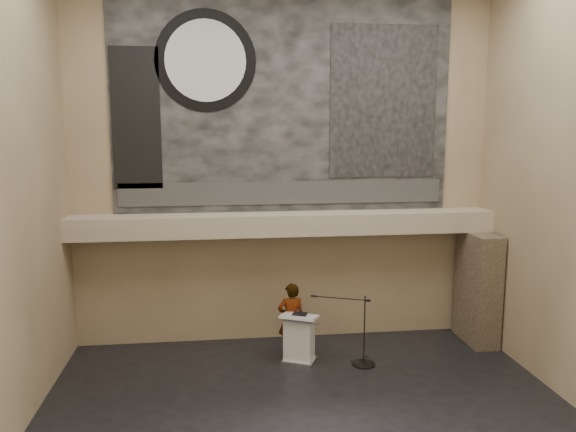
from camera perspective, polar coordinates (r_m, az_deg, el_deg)
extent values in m
plane|color=black|center=(10.83, 2.26, -19.76)|extent=(10.00, 10.00, 0.00)
cube|color=#857354|center=(13.48, -0.43, 4.95)|extent=(10.00, 0.02, 8.50)
cube|color=#857354|center=(5.67, 9.20, -0.97)|extent=(10.00, 0.02, 8.50)
cube|color=#857354|center=(10.00, -27.13, 2.48)|extent=(0.02, 8.00, 8.50)
cube|color=tan|center=(13.25, -0.22, -0.80)|extent=(10.00, 0.80, 0.50)
cylinder|color=#B2893D|center=(13.15, -7.13, -2.18)|extent=(0.04, 0.04, 0.06)
cylinder|color=#B2893D|center=(13.61, 7.78, -1.81)|extent=(0.04, 0.04, 0.06)
cube|color=black|center=(13.43, -0.42, 11.12)|extent=(8.00, 0.05, 5.00)
cube|color=#2E2E2E|center=(13.47, -0.39, 2.38)|extent=(7.76, 0.02, 0.55)
cylinder|color=black|center=(13.36, -8.38, 15.34)|extent=(2.30, 0.02, 2.30)
cylinder|color=silver|center=(13.35, -8.38, 15.34)|extent=(1.84, 0.02, 1.84)
cube|color=black|center=(13.88, 9.68, 11.34)|extent=(2.60, 0.02, 3.60)
cube|color=black|center=(13.41, -15.19, 9.53)|extent=(1.10, 0.02, 3.20)
cube|color=#423628|center=(14.50, 18.71, -6.90)|extent=(0.60, 1.40, 2.70)
cube|color=silver|center=(12.98, 1.13, -14.45)|extent=(0.86, 0.78, 0.08)
cube|color=white|center=(12.79, 1.14, -12.31)|extent=(0.74, 0.65, 0.96)
cube|color=white|center=(12.59, 1.16, -10.18)|extent=(0.95, 0.84, 0.14)
cube|color=black|center=(12.60, 1.19, -9.93)|extent=(0.38, 0.34, 0.04)
cube|color=silver|center=(12.53, 0.41, -10.12)|extent=(0.22, 0.28, 0.00)
imported|color=beige|center=(13.03, 0.33, -10.49)|extent=(0.63, 0.42, 1.72)
cylinder|color=black|center=(12.98, 7.69, -14.68)|extent=(0.52, 0.52, 0.02)
cylinder|color=black|center=(12.69, 7.76, -11.44)|extent=(0.03, 0.03, 1.59)
cylinder|color=black|center=(12.54, 5.21, -8.31)|extent=(1.18, 0.51, 0.02)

